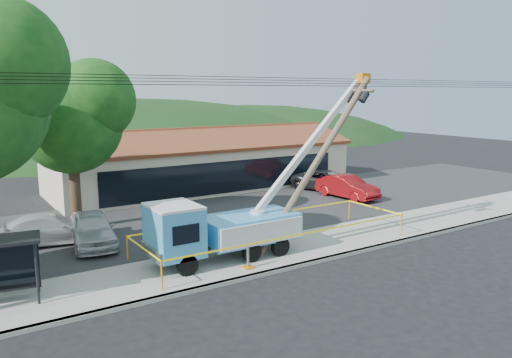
{
  "coord_description": "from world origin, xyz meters",
  "views": [
    {
      "loc": [
        -12.98,
        -13.69,
        7.26
      ],
      "look_at": [
        -0.87,
        5.0,
        3.35
      ],
      "focal_mm": 35.0,
      "sensor_mm": 36.0,
      "label": 1
    }
  ],
  "objects_px": {
    "car_white": "(52,245)",
    "car_dark": "(327,192)",
    "leaning_pole": "(322,154)",
    "car_red": "(347,199)",
    "car_silver": "(93,247)",
    "utility_truck": "(222,226)",
    "bus_shelter": "(4,255)"
  },
  "relations": [
    {
      "from": "car_white",
      "to": "car_dark",
      "type": "height_order",
      "value": "car_dark"
    },
    {
      "from": "utility_truck",
      "to": "car_red",
      "type": "height_order",
      "value": "utility_truck"
    },
    {
      "from": "car_red",
      "to": "bus_shelter",
      "type": "bearing_deg",
      "value": -168.56
    },
    {
      "from": "utility_truck",
      "to": "leaning_pole",
      "type": "xyz_separation_m",
      "value": [
        5.03,
        -0.49,
        2.83
      ]
    },
    {
      "from": "car_silver",
      "to": "car_white",
      "type": "bearing_deg",
      "value": 146.43
    },
    {
      "from": "utility_truck",
      "to": "bus_shelter",
      "type": "bearing_deg",
      "value": 178.68
    },
    {
      "from": "car_white",
      "to": "bus_shelter",
      "type": "bearing_deg",
      "value": 165.79
    },
    {
      "from": "leaning_pole",
      "to": "car_dark",
      "type": "relative_size",
      "value": 1.51
    },
    {
      "from": "car_red",
      "to": "car_dark",
      "type": "relative_size",
      "value": 0.88
    },
    {
      "from": "leaning_pole",
      "to": "car_red",
      "type": "bearing_deg",
      "value": 40.14
    },
    {
      "from": "utility_truck",
      "to": "car_silver",
      "type": "bearing_deg",
      "value": 128.93
    },
    {
      "from": "bus_shelter",
      "to": "car_dark",
      "type": "bearing_deg",
      "value": 31.54
    },
    {
      "from": "leaning_pole",
      "to": "car_dark",
      "type": "bearing_deg",
      "value": 47.52
    },
    {
      "from": "car_red",
      "to": "car_white",
      "type": "relative_size",
      "value": 0.95
    },
    {
      "from": "bus_shelter",
      "to": "car_silver",
      "type": "distance_m",
      "value": 6.75
    },
    {
      "from": "car_dark",
      "to": "leaning_pole",
      "type": "bearing_deg",
      "value": -151.94
    },
    {
      "from": "utility_truck",
      "to": "car_silver",
      "type": "xyz_separation_m",
      "value": [
        -4.15,
        5.14,
        -1.59
      ]
    },
    {
      "from": "utility_truck",
      "to": "leaning_pole",
      "type": "relative_size",
      "value": 1.43
    },
    {
      "from": "utility_truck",
      "to": "car_dark",
      "type": "height_order",
      "value": "utility_truck"
    },
    {
      "from": "bus_shelter",
      "to": "car_silver",
      "type": "relative_size",
      "value": 0.54
    },
    {
      "from": "leaning_pole",
      "to": "car_silver",
      "type": "xyz_separation_m",
      "value": [
        -9.18,
        5.63,
        -4.42
      ]
    },
    {
      "from": "leaning_pole",
      "to": "car_silver",
      "type": "relative_size",
      "value": 1.68
    },
    {
      "from": "car_silver",
      "to": "car_dark",
      "type": "distance_m",
      "value": 18.56
    },
    {
      "from": "car_white",
      "to": "car_dark",
      "type": "xyz_separation_m",
      "value": [
        19.67,
        2.72,
        0.0
      ]
    },
    {
      "from": "utility_truck",
      "to": "car_white",
      "type": "xyz_separation_m",
      "value": [
        -5.72,
        6.53,
        -1.59
      ]
    },
    {
      "from": "car_red",
      "to": "car_white",
      "type": "xyz_separation_m",
      "value": [
        -19.09,
        -0.02,
        0.0
      ]
    },
    {
      "from": "leaning_pole",
      "to": "car_red",
      "type": "distance_m",
      "value": 11.77
    },
    {
      "from": "car_silver",
      "to": "leaning_pole",
      "type": "bearing_deg",
      "value": -23.59
    },
    {
      "from": "bus_shelter",
      "to": "utility_truck",
      "type": "bearing_deg",
      "value": 8.14
    },
    {
      "from": "leaning_pole",
      "to": "car_red",
      "type": "height_order",
      "value": "leaning_pole"
    },
    {
      "from": "car_silver",
      "to": "car_dark",
      "type": "xyz_separation_m",
      "value": [
        18.1,
        4.11,
        0.0
      ]
    },
    {
      "from": "bus_shelter",
      "to": "car_red",
      "type": "bearing_deg",
      "value": 25.74
    }
  ]
}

